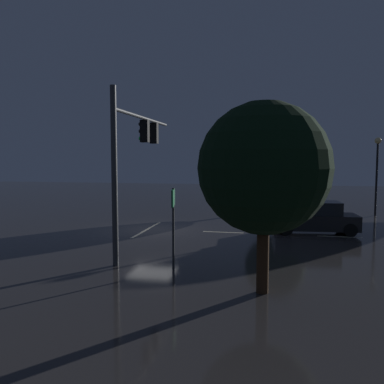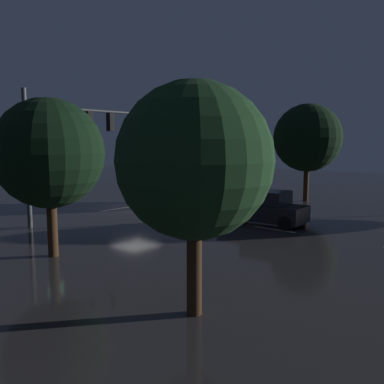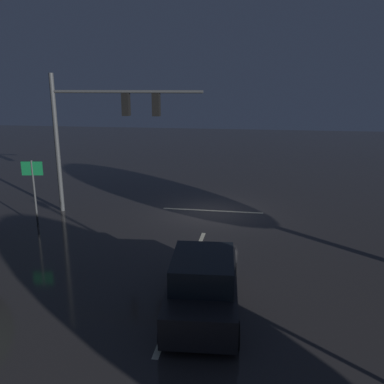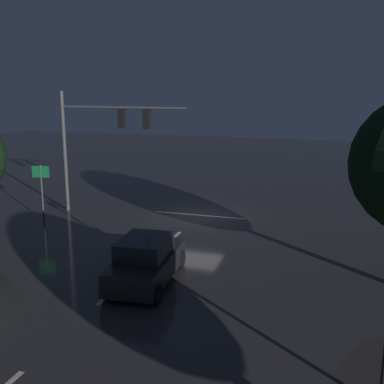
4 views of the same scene
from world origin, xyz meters
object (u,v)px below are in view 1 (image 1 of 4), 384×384
Objects in this scene: route_sign at (173,211)px; tree_right_far at (264,168)px; car_approaching at (316,218)px; traffic_signal_assembly at (135,146)px; tree_left_near at (277,153)px; street_lamp_left_kerb at (377,162)px.

tree_right_far is (1.83, 3.19, 1.58)m from route_sign.
traffic_signal_assembly is at bearing -53.48° from car_approaching.
tree_left_near is (-8.91, -2.04, 3.59)m from car_approaching.
route_sign is 17.71m from tree_left_near.
car_approaching is at bearing 12.87° from tree_left_near.
street_lamp_left_kerb is 19.12m from tree_right_far.
traffic_signal_assembly is at bearing -127.37° from tree_right_far.
traffic_signal_assembly is 10.63m from car_approaching.
tree_right_far is at bearing -14.34° from car_approaching.
tree_right_far is (19.00, -0.54, -0.69)m from tree_left_near.
traffic_signal_assembly is 1.06× the size of tree_left_near.
tree_right_far reaches higher than street_lamp_left_kerb.
tree_left_near reaches higher than tree_right_far.
street_lamp_left_kerb reaches higher than route_sign.
traffic_signal_assembly is 2.44× the size of route_sign.
street_lamp_left_kerb is at bearing 157.39° from tree_right_far.
tree_left_near is at bearing -101.19° from street_lamp_left_kerb.
street_lamp_left_kerb is 0.81× the size of tree_left_near.
traffic_signal_assembly reaches higher than street_lamp_left_kerb.
car_approaching is 0.82× the size of street_lamp_left_kerb.
traffic_signal_assembly is 4.00m from route_sign.
traffic_signal_assembly is at bearing -135.96° from route_sign.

